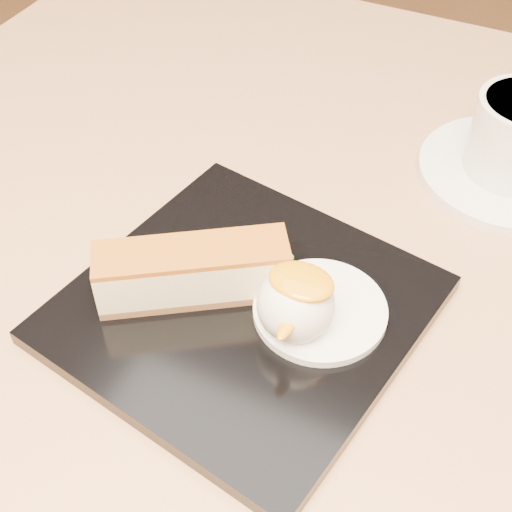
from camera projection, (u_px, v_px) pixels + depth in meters
The scene contains 8 objects.
table at pixel (262, 357), 0.66m from camera, with size 0.80×0.80×0.72m.
dessert_plate at pixel (243, 309), 0.49m from camera, with size 0.22×0.22×0.01m, color black.
cheesecake at pixel (193, 271), 0.48m from camera, with size 0.13×0.10×0.04m.
cream_smear at pixel (320, 310), 0.48m from camera, with size 0.09×0.09×0.01m, color white.
ice_cream_scoop at pixel (296, 304), 0.45m from camera, with size 0.05×0.05×0.05m, color white.
mango_sauce at pixel (301, 281), 0.44m from camera, with size 0.04×0.03×0.01m, color orange.
mint_sprig at pixel (295, 268), 0.50m from camera, with size 0.03×0.02×0.00m.
saucer at pixel (509, 172), 0.59m from camera, with size 0.15×0.15×0.01m, color white.
Camera 1 is at (0.16, -0.36, 1.10)m, focal length 50.00 mm.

